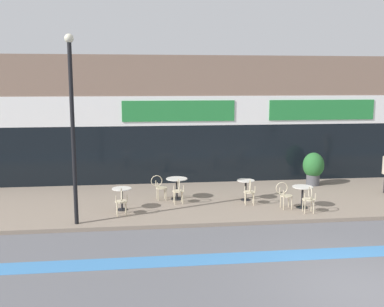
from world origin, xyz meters
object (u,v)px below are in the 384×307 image
object	(u,v)px
bistro_table_1	(177,184)
lamp_post	(72,118)
cafe_chair_3_near	(309,198)
bistro_table_2	(246,186)
cafe_chair_2_near	(250,190)
planter_pot	(313,167)
bistro_table_0	(122,195)
cafe_chair_1_near	(178,189)
cafe_chair_0_near	(121,200)
bistro_table_3	(302,193)
cafe_chair_1_side	(159,186)
cafe_chair_3_side	(284,193)

from	to	relation	value
bistro_table_1	lamp_post	distance (m)	4.80
cafe_chair_3_near	lamp_post	distance (m)	7.73
bistro_table_2	cafe_chair_2_near	distance (m)	0.62
planter_pot	bistro_table_0	bearing A→B (deg)	-160.54
cafe_chair_1_near	bistro_table_0	bearing A→B (deg)	101.97
cafe_chair_1_near	cafe_chair_0_near	bearing A→B (deg)	117.83
bistro_table_0	cafe_chair_2_near	distance (m)	4.32
bistro_table_0	bistro_table_3	distance (m)	5.99
bistro_table_3	planter_pot	distance (m)	3.58
cafe_chair_0_near	lamp_post	xyz separation A→B (m)	(-1.30, -0.68, 2.64)
bistro_table_2	cafe_chair_2_near	xyz separation A→B (m)	(-0.01, -0.62, 0.00)
cafe_chair_0_near	cafe_chair_1_side	bearing A→B (deg)	-42.03
cafe_chair_1_near	lamp_post	world-z (taller)	lamp_post
cafe_chair_1_side	planter_pot	xyz separation A→B (m)	(6.34, 1.57, 0.22)
bistro_table_0	bistro_table_2	bearing A→B (deg)	9.38
cafe_chair_1_side	cafe_chair_3_near	bearing A→B (deg)	-32.38
bistro_table_1	cafe_chair_2_near	size ratio (longest dim) A/B	0.85
bistro_table_0	planter_pot	world-z (taller)	planter_pot
cafe_chair_1_side	cafe_chair_3_side	size ratio (longest dim) A/B	1.00
cafe_chair_0_near	cafe_chair_1_near	bearing A→B (deg)	-65.16
bistro_table_1	bistro_table_3	world-z (taller)	bistro_table_1
cafe_chair_3_side	cafe_chair_1_side	bearing A→B (deg)	156.91
bistro_table_2	cafe_chair_0_near	distance (m)	4.52
cafe_chair_0_near	cafe_chair_1_near	size ratio (longest dim) A/B	1.00
cafe_chair_1_near	planter_pot	distance (m)	6.11
bistro_table_3	planter_pot	xyz separation A→B (m)	(1.64, 3.17, 0.22)
cafe_chair_3_side	planter_pot	world-z (taller)	planter_pot
cafe_chair_1_near	bistro_table_1	bearing A→B (deg)	-2.60
cafe_chair_3_side	planter_pot	size ratio (longest dim) A/B	0.67
cafe_chair_1_near	bistro_table_2	bearing A→B (deg)	-88.10
cafe_chair_2_near	lamp_post	world-z (taller)	lamp_post
bistro_table_2	cafe_chair_2_near	size ratio (longest dim) A/B	0.81
bistro_table_1	cafe_chair_3_near	world-z (taller)	cafe_chair_3_near
bistro_table_3	cafe_chair_2_near	bearing A→B (deg)	161.17
bistro_table_2	lamp_post	bearing A→B (deg)	-160.24
bistro_table_0	cafe_chair_3_side	bearing A→B (deg)	-5.10
bistro_table_1	bistro_table_2	bearing A→B (deg)	-9.86
cafe_chair_3_side	lamp_post	xyz separation A→B (m)	(-6.65, -0.83, 2.64)
bistro_table_1	cafe_chair_1_side	bearing A→B (deg)	-179.16
cafe_chair_1_side	cafe_chair_2_near	distance (m)	3.21
lamp_post	cafe_chair_1_side	bearing A→B (deg)	43.31
bistro_table_1	cafe_chair_3_near	bearing A→B (deg)	-28.86
bistro_table_2	cafe_chair_0_near	bearing A→B (deg)	-162.77
cafe_chair_1_side	lamp_post	distance (m)	4.42
cafe_chair_0_near	cafe_chair_1_near	distance (m)	2.22
cafe_chair_1_side	lamp_post	world-z (taller)	lamp_post
bistro_table_2	cafe_chair_3_side	xyz separation A→B (m)	(1.02, -1.19, 0.00)
cafe_chair_1_side	bistro_table_3	bearing A→B (deg)	-25.79
cafe_chair_0_near	lamp_post	world-z (taller)	lamp_post
cafe_chair_1_side	cafe_chair_2_near	bearing A→B (deg)	-25.80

